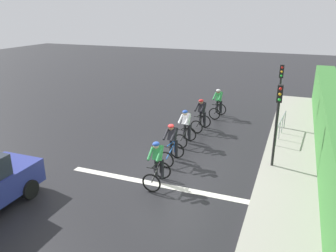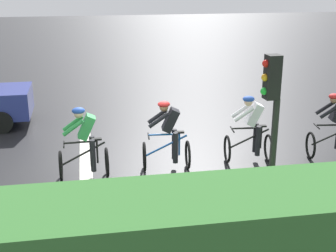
{
  "view_description": "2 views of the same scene",
  "coord_description": "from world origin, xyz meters",
  "views": [
    {
      "loc": [
        4.15,
        -11.05,
        5.88
      ],
      "look_at": [
        -0.87,
        1.82,
        1.06
      ],
      "focal_mm": 35.72,
      "sensor_mm": 36.0,
      "label": 1
    },
    {
      "loc": [
        9.82,
        -1.22,
        4.47
      ],
      "look_at": [
        -0.8,
        0.65,
        0.86
      ],
      "focal_mm": 50.03,
      "sensor_mm": 36.0,
      "label": 2
    }
  ],
  "objects": [
    {
      "name": "traffic_light_far_junction",
      "position": [
        3.41,
        6.27,
        2.22
      ],
      "size": [
        0.21,
        0.31,
        3.34
      ],
      "color": "black",
      "rests_on": "ground"
    },
    {
      "name": "cyclist_second",
      "position": [
        -0.16,
        4.69,
        0.8
      ],
      "size": [
        0.83,
        1.17,
        1.66
      ],
      "color": "black",
      "rests_on": "ground"
    },
    {
      "name": "cyclist_trailing",
      "position": [
        -0.03,
        -1.36,
        0.8
      ],
      "size": [
        0.7,
        1.1,
        1.66
      ],
      "color": "black",
      "rests_on": "ground"
    },
    {
      "name": "ground_plane",
      "position": [
        0.0,
        0.0,
        0.0
      ],
      "size": [
        80.0,
        80.0,
        0.0
      ],
      "primitive_type": "plane",
      "color": "black"
    },
    {
      "name": "cyclist_lead",
      "position": [
        0.12,
        7.2,
        0.8
      ],
      "size": [
        0.81,
        1.16,
        1.66
      ],
      "color": "black",
      "rests_on": "ground"
    },
    {
      "name": "sidewalk_kerb",
      "position": [
        4.62,
        2.0,
        0.06
      ],
      "size": [
        2.8,
        22.85,
        0.12
      ],
      "primitive_type": "cube",
      "color": "#9E998E",
      "rests_on": "ground"
    },
    {
      "name": "pedestrian_railing_kerbside",
      "position": [
        3.72,
        4.94,
        0.76
      ],
      "size": [
        0.27,
        2.72,
        1.03
      ],
      "color": "#999EA3",
      "rests_on": "ground"
    },
    {
      "name": "stone_wall_low",
      "position": [
        5.52,
        2.0,
        0.34
      ],
      "size": [
        0.44,
        22.85,
        0.68
      ],
      "primitive_type": "cube",
      "color": "gray",
      "rests_on": "ground"
    },
    {
      "name": "road_marking_stop_line",
      "position": [
        0.0,
        -1.37,
        0.0
      ],
      "size": [
        7.0,
        0.3,
        0.01
      ],
      "primitive_type": "cube",
      "color": "silver",
      "rests_on": "ground"
    },
    {
      "name": "cyclist_mid",
      "position": [
        -0.3,
        2.58,
        0.8
      ],
      "size": [
        0.78,
        1.14,
        1.66
      ],
      "color": "black",
      "rests_on": "ground"
    },
    {
      "name": "cyclist_fourth",
      "position": [
        -0.2,
        0.54,
        0.8
      ],
      "size": [
        0.76,
        1.13,
        1.66
      ],
      "color": "black",
      "rests_on": "ground"
    },
    {
      "name": "traffic_light_near_crossing",
      "position": [
        3.64,
        1.41,
        2.22
      ],
      "size": [
        0.21,
        0.31,
        3.34
      ],
      "color": "black",
      "rests_on": "ground"
    }
  ]
}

